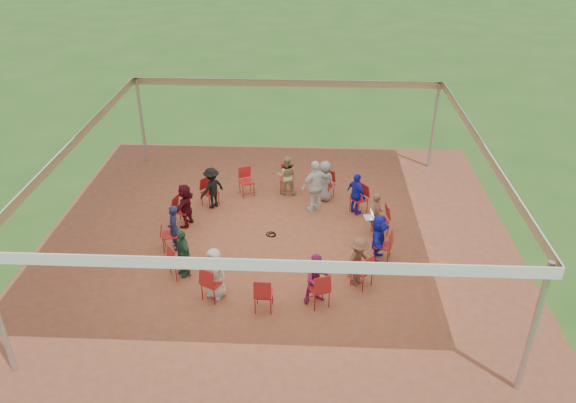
{
  "coord_description": "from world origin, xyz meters",
  "views": [
    {
      "loc": [
        0.9,
        -12.97,
        8.52
      ],
      "look_at": [
        0.28,
        0.3,
        1.09
      ],
      "focal_mm": 35.0,
      "sensor_mm": 36.0,
      "label": 1
    }
  ],
  "objects_px": {
    "person_seated_4": "(212,188)",
    "laptop": "(371,215)",
    "chair_4": "(247,182)",
    "standing_person": "(316,186)",
    "chair_13": "(383,245)",
    "chair_9": "(212,283)",
    "chair_2": "(326,185)",
    "person_seated_6": "(174,228)",
    "person_seated_8": "(215,273)",
    "person_seated_10": "(359,262)",
    "person_seated_5": "(185,205)",
    "chair_12": "(362,271)",
    "chair_3": "(287,179)",
    "person_seated_11": "(379,238)",
    "chair_0": "(380,220)",
    "person_seated_1": "(356,194)",
    "chair_10": "(264,294)",
    "person_seated_9": "(317,279)",
    "chair_6": "(182,211)",
    "chair_7": "(170,235)",
    "chair_8": "(179,261)",
    "chair_11": "(319,289)",
    "chair_5": "(210,193)",
    "chair_1": "(359,199)",
    "person_seated_3": "(287,175)",
    "person_seated_0": "(376,214)",
    "person_seated_7": "(183,253)"
  },
  "relations": [
    {
      "from": "chair_1",
      "to": "chair_3",
      "type": "bearing_deg",
      "value": 25.71
    },
    {
      "from": "person_seated_9",
      "to": "person_seated_10",
      "type": "bearing_deg",
      "value": 12.86
    },
    {
      "from": "person_seated_4",
      "to": "laptop",
      "type": "distance_m",
      "value": 4.83
    },
    {
      "from": "person_seated_11",
      "to": "chair_12",
      "type": "bearing_deg",
      "value": 172.46
    },
    {
      "from": "chair_9",
      "to": "chair_10",
      "type": "height_order",
      "value": "same"
    },
    {
      "from": "chair_8",
      "to": "chair_11",
      "type": "relative_size",
      "value": 1.0
    },
    {
      "from": "chair_3",
      "to": "chair_8",
      "type": "bearing_deg",
      "value": 64.29
    },
    {
      "from": "person_seated_6",
      "to": "chair_9",
      "type": "bearing_deg",
      "value": 23.19
    },
    {
      "from": "chair_0",
      "to": "standing_person",
      "type": "bearing_deg",
      "value": 45.68
    },
    {
      "from": "chair_13",
      "to": "person_seated_4",
      "type": "relative_size",
      "value": 0.69
    },
    {
      "from": "person_seated_10",
      "to": "person_seated_8",
      "type": "bearing_deg",
      "value": 141.43
    },
    {
      "from": "chair_1",
      "to": "person_seated_6",
      "type": "bearing_deg",
      "value": 77.42
    },
    {
      "from": "person_seated_6",
      "to": "person_seated_8",
      "type": "bearing_deg",
      "value": 25.71
    },
    {
      "from": "person_seated_5",
      "to": "person_seated_11",
      "type": "height_order",
      "value": "same"
    },
    {
      "from": "person_seated_4",
      "to": "person_seated_8",
      "type": "height_order",
      "value": "same"
    },
    {
      "from": "chair_0",
      "to": "person_seated_1",
      "type": "height_order",
      "value": "person_seated_1"
    },
    {
      "from": "person_seated_0",
      "to": "person_seated_9",
      "type": "bearing_deg",
      "value": 141.43
    },
    {
      "from": "chair_11",
      "to": "laptop",
      "type": "bearing_deg",
      "value": 42.25
    },
    {
      "from": "chair_5",
      "to": "chair_8",
      "type": "relative_size",
      "value": 1.0
    },
    {
      "from": "person_seated_1",
      "to": "person_seated_10",
      "type": "distance_m",
      "value": 3.45
    },
    {
      "from": "person_seated_10",
      "to": "person_seated_5",
      "type": "bearing_deg",
      "value": 102.86
    },
    {
      "from": "chair_12",
      "to": "person_seated_8",
      "type": "xyz_separation_m",
      "value": [
        -3.48,
        -0.54,
        0.21
      ]
    },
    {
      "from": "person_seated_8",
      "to": "chair_10",
      "type": "bearing_deg",
      "value": 7.54
    },
    {
      "from": "chair_9",
      "to": "person_seated_3",
      "type": "bearing_deg",
      "value": 102.58
    },
    {
      "from": "chair_3",
      "to": "person_seated_4",
      "type": "bearing_deg",
      "value": 28.24
    },
    {
      "from": "chair_13",
      "to": "person_seated_3",
      "type": "xyz_separation_m",
      "value": [
        -2.66,
        3.52,
        0.21
      ]
    },
    {
      "from": "chair_3",
      "to": "chair_10",
      "type": "bearing_deg",
      "value": 90.0
    },
    {
      "from": "chair_6",
      "to": "chair_9",
      "type": "bearing_deg",
      "value": 38.57
    },
    {
      "from": "chair_5",
      "to": "chair_7",
      "type": "height_order",
      "value": "same"
    },
    {
      "from": "chair_9",
      "to": "chair_13",
      "type": "distance_m",
      "value": 4.51
    },
    {
      "from": "standing_person",
      "to": "chair_13",
      "type": "bearing_deg",
      "value": 93.32
    },
    {
      "from": "person_seated_0",
      "to": "person_seated_8",
      "type": "bearing_deg",
      "value": 115.71
    },
    {
      "from": "chair_4",
      "to": "person_seated_4",
      "type": "bearing_deg",
      "value": 18.18
    },
    {
      "from": "person_seated_5",
      "to": "person_seated_9",
      "type": "relative_size",
      "value": 1.0
    },
    {
      "from": "chair_11",
      "to": "person_seated_5",
      "type": "relative_size",
      "value": 0.69
    },
    {
      "from": "chair_4",
      "to": "person_seated_3",
      "type": "relative_size",
      "value": 0.69
    },
    {
      "from": "person_seated_6",
      "to": "laptop",
      "type": "relative_size",
      "value": 3.56
    },
    {
      "from": "laptop",
      "to": "chair_8",
      "type": "bearing_deg",
      "value": 103.53
    },
    {
      "from": "chair_6",
      "to": "person_seated_1",
      "type": "relative_size",
      "value": 0.69
    },
    {
      "from": "chair_3",
      "to": "person_seated_8",
      "type": "xyz_separation_m",
      "value": [
        -1.43,
        -5.31,
        0.21
      ]
    },
    {
      "from": "chair_7",
      "to": "chair_9",
      "type": "bearing_deg",
      "value": 25.71
    },
    {
      "from": "chair_5",
      "to": "person_seated_10",
      "type": "distance_m",
      "value": 5.65
    },
    {
      "from": "chair_0",
      "to": "chair_5",
      "type": "relative_size",
      "value": 1.0
    },
    {
      "from": "chair_7",
      "to": "laptop",
      "type": "xyz_separation_m",
      "value": [
        5.4,
        0.98,
        0.17
      ]
    },
    {
      "from": "chair_8",
      "to": "person_seated_10",
      "type": "bearing_deg",
      "value": 52.4
    },
    {
      "from": "person_seated_4",
      "to": "chair_2",
      "type": "bearing_deg",
      "value": 142.96
    },
    {
      "from": "chair_7",
      "to": "laptop",
      "type": "relative_size",
      "value": 2.47
    },
    {
      "from": "chair_3",
      "to": "chair_11",
      "type": "distance_m",
      "value": 5.62
    },
    {
      "from": "chair_10",
      "to": "person_seated_7",
      "type": "height_order",
      "value": "person_seated_7"
    },
    {
      "from": "chair_10",
      "to": "chair_9",
      "type": "bearing_deg",
      "value": 167.14
    }
  ]
}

